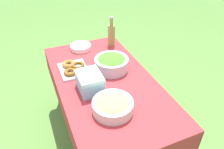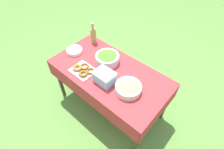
# 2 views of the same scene
# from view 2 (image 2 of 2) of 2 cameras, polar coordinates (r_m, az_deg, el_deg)

# --- Properties ---
(ground_plane) EXTENTS (14.00, 14.00, 0.00)m
(ground_plane) POSITION_cam_2_polar(r_m,az_deg,el_deg) (2.69, -0.70, -9.79)
(ground_plane) COLOR #609342
(picnic_table) EXTENTS (1.48, 0.78, 0.73)m
(picnic_table) POSITION_cam_2_polar(r_m,az_deg,el_deg) (2.19, -0.85, -0.80)
(picnic_table) COLOR #B73338
(picnic_table) RESTS_ON ground_plane
(salad_bowl) EXTENTS (0.30, 0.30, 0.13)m
(salad_bowl) POSITION_cam_2_polar(r_m,az_deg,el_deg) (2.19, -1.53, 5.42)
(salad_bowl) COLOR silver
(salad_bowl) RESTS_ON picnic_table
(pasta_bowl) EXTENTS (0.29, 0.29, 0.10)m
(pasta_bowl) POSITION_cam_2_polar(r_m,az_deg,el_deg) (1.89, 5.33, -4.31)
(pasta_bowl) COLOR silver
(pasta_bowl) RESTS_ON picnic_table
(donut_platter) EXTENTS (0.30, 0.24, 0.05)m
(donut_platter) POSITION_cam_2_polar(r_m,az_deg,el_deg) (2.13, -9.48, 1.44)
(donut_platter) COLOR silver
(donut_platter) RESTS_ON picnic_table
(plate_stack) EXTENTS (0.21, 0.21, 0.05)m
(plate_stack) POSITION_cam_2_polar(r_m,az_deg,el_deg) (2.42, -12.16, 7.59)
(plate_stack) COLOR white
(plate_stack) RESTS_ON picnic_table
(olive_oil_bottle) EXTENTS (0.07, 0.07, 0.31)m
(olive_oil_bottle) POSITION_cam_2_polar(r_m,az_deg,el_deg) (2.49, -6.12, 12.68)
(olive_oil_bottle) COLOR #998E4C
(olive_oil_bottle) RESTS_ON picnic_table
(cooler_box) EXTENTS (0.22, 0.18, 0.15)m
(cooler_box) POSITION_cam_2_polar(r_m,az_deg,el_deg) (1.95, -2.45, -0.93)
(cooler_box) COLOR #8CC6E5
(cooler_box) RESTS_ON picnic_table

